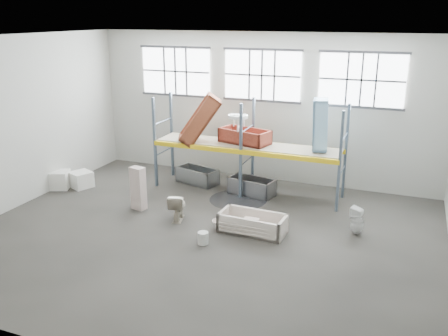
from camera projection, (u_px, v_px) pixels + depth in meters
The scene contains 33 objects.
floor at pixel (203, 237), 12.61m from camera, with size 12.00×10.00×0.10m, color #4A453F.
ceiling at pixel (200, 36), 11.05m from camera, with size 12.00×10.00×0.10m, color silver.
wall_back at pixel (262, 108), 16.30m from camera, with size 12.00×0.10×5.00m, color #B2B1A5.
wall_front at pixel (67, 221), 7.35m from camera, with size 12.00×0.10×5.00m, color #AEADA1.
wall_left at pixel (12, 123), 13.94m from camera, with size 0.10×10.00×5.00m, color #B2B1A5.
window_left at pixel (176, 71), 16.98m from camera, with size 2.60×0.04×1.60m, color white.
window_mid at pixel (262, 75), 15.86m from camera, with size 2.60×0.04×1.60m, color white.
window_right at pixel (362, 80), 14.74m from camera, with size 2.60×0.04×1.60m, color white.
rack_upright_la at pixel (155, 143), 15.75m from camera, with size 0.08×0.08×3.00m, color slate.
rack_upright_lb at pixel (172, 135), 16.81m from camera, with size 0.08×0.08×3.00m, color slate.
rack_upright_ma at pixel (241, 152), 14.70m from camera, with size 0.08×0.08×3.00m, color slate.
rack_upright_mb at pixel (253, 143), 15.76m from camera, with size 0.08×0.08×3.00m, color slate.
rack_upright_ra at pixel (340, 163), 13.65m from camera, with size 0.08×0.08×3.00m, color slate.
rack_upright_rb at pixel (346, 152), 14.71m from camera, with size 0.08×0.08×3.00m, color slate.
rack_beam_front at pixel (241, 152), 14.70m from camera, with size 6.00×0.10×0.14m, color yellow.
rack_beam_back at pixel (253, 143), 15.76m from camera, with size 6.00×0.10×0.14m, color yellow.
shelf_deck at pixel (247, 145), 15.21m from camera, with size 5.90×1.10×0.03m, color gray.
wet_patch at pixel (238, 200), 14.98m from camera, with size 1.80×1.80×0.00m, color black.
bathtub_beige at pixel (253, 223), 12.68m from camera, with size 1.75×0.82×0.51m, color beige, non-canonical shape.
cistern_spare at pixel (251, 225), 12.51m from camera, with size 0.39×0.19×0.38m, color beige.
sink_in_tub at pixel (221, 223), 12.91m from camera, with size 0.47×0.47×0.16m, color beige.
toilet_beige at pixel (178, 206), 13.43m from camera, with size 0.44×0.77×0.78m, color #C1B39D.
cistern_tall at pixel (138, 188), 14.09m from camera, with size 0.42×0.27×1.29m, color beige.
toilet_white at pixel (357, 221), 12.55m from camera, with size 0.34×0.35×0.75m, color white.
steel_tub_left at pixel (198, 176), 16.40m from camera, with size 1.43×0.67×0.53m, color #A9AEB2, non-canonical shape.
steel_tub_right at pixel (252, 186), 15.37m from camera, with size 1.45×0.68×0.53m, color #9F9FA5, non-canonical shape.
rust_tub_flat at pixel (245, 136), 15.28m from camera, with size 1.61×0.76×0.45m, color #9A3F29, non-canonical shape.
rust_tub_tilted at pixel (200, 120), 15.41m from camera, with size 1.75×0.82×0.49m, color brown, non-canonical shape.
sink_on_shelf at pixel (238, 131), 14.82m from camera, with size 0.61×0.47×0.55m, color white.
blue_tub_upright at pixel (320, 125), 14.25m from camera, with size 1.52×0.71×0.43m, color #93C5E8, non-canonical shape.
bucket at pixel (203, 238), 12.06m from camera, with size 0.27×0.27×0.31m, color beige.
carton_near at pixel (58, 180), 15.88m from camera, with size 0.69×0.59×0.59m, color white.
carton_far at pixel (81, 180), 16.01m from camera, with size 0.63×0.63×0.53m, color white.
Camera 1 is at (4.72, -10.44, 5.53)m, focal length 38.44 mm.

